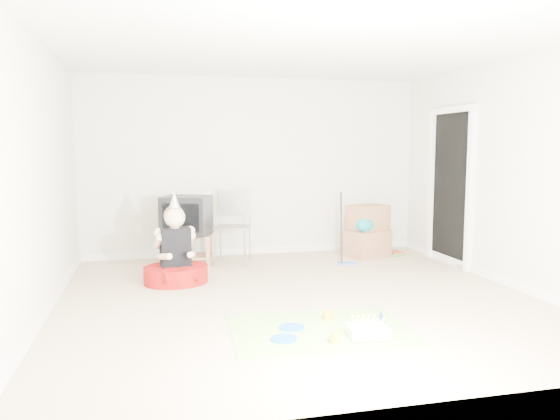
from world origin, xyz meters
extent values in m
plane|color=tan|center=(0.00, 0.00, 0.00)|extent=(5.00, 5.00, 0.00)
cube|color=black|center=(2.48, 1.20, 1.02)|extent=(0.02, 0.90, 2.05)
cube|color=#966643|center=(-1.04, 1.94, 0.40)|extent=(0.74, 0.54, 0.03)
cube|color=#966643|center=(-1.04, 1.94, 0.12)|extent=(0.74, 0.54, 0.03)
cube|color=#966643|center=(-1.37, 1.82, 0.21)|extent=(0.06, 0.06, 0.42)
cube|color=#966643|center=(-0.77, 1.70, 0.21)|extent=(0.06, 0.06, 0.42)
cube|color=#966643|center=(-1.30, 2.17, 0.21)|extent=(0.06, 0.06, 0.42)
cube|color=#966643|center=(-0.70, 2.05, 0.21)|extent=(0.06, 0.06, 0.42)
cube|color=black|center=(-1.04, 1.94, 0.68)|extent=(0.75, 0.69, 0.52)
cube|color=gray|center=(-0.41, 1.94, 0.50)|extent=(0.58, 0.57, 0.03)
cylinder|color=gray|center=(-0.61, 2.01, 0.51)|extent=(0.02, 0.02, 1.02)
cylinder|color=gray|center=(-0.21, 1.87, 0.51)|extent=(0.02, 0.02, 1.02)
cube|color=#A3704F|center=(1.57, 1.93, 0.19)|extent=(0.71, 0.62, 0.39)
cube|color=#A3704F|center=(1.61, 1.98, 0.57)|extent=(0.63, 0.57, 0.36)
ellipsoid|color=#0B7682|center=(1.46, 1.75, 0.49)|extent=(0.26, 0.18, 0.21)
cube|color=blue|center=(1.10, 1.46, 0.01)|extent=(0.25, 0.14, 0.03)
cylinder|color=black|center=(1.10, 1.46, 0.50)|extent=(0.11, 0.32, 0.95)
cube|color=#2A7E33|center=(2.02, 1.91, 0.01)|extent=(0.20, 0.25, 0.03)
cube|color=#AF5225|center=(2.02, 1.91, 0.04)|extent=(0.20, 0.25, 0.03)
cylinder|color=maroon|center=(-1.23, 0.95, 0.10)|extent=(0.85, 0.85, 0.20)
cube|color=black|center=(-1.23, 0.95, 0.43)|extent=(0.37, 0.24, 0.45)
sphere|color=beige|center=(-1.23, 0.95, 0.78)|extent=(0.27, 0.27, 0.24)
cone|color=white|center=(-1.23, 0.95, 0.99)|extent=(0.13, 0.13, 0.18)
cube|color=#FF35A6|center=(-0.07, -1.03, 0.00)|extent=(1.63, 1.23, 0.01)
cube|color=white|center=(0.26, -1.30, 0.05)|extent=(0.36, 0.30, 0.09)
cube|color=#41B759|center=(0.26, -1.30, 0.01)|extent=(0.36, 0.30, 0.01)
cylinder|color=beige|center=(0.14, -1.35, 0.13)|extent=(0.01, 0.01, 0.07)
cylinder|color=beige|center=(0.18, -1.35, 0.13)|extent=(0.01, 0.01, 0.07)
cylinder|color=beige|center=(0.23, -1.35, 0.13)|extent=(0.01, 0.01, 0.07)
cylinder|color=beige|center=(0.28, -1.36, 0.13)|extent=(0.01, 0.01, 0.07)
cylinder|color=beige|center=(0.32, -1.36, 0.13)|extent=(0.01, 0.01, 0.07)
cylinder|color=beige|center=(0.37, -1.37, 0.13)|extent=(0.01, 0.01, 0.07)
cylinder|color=beige|center=(0.15, -1.24, 0.13)|extent=(0.01, 0.01, 0.07)
cylinder|color=beige|center=(0.19, -1.24, 0.13)|extent=(0.01, 0.01, 0.07)
cylinder|color=beige|center=(0.24, -1.25, 0.13)|extent=(0.01, 0.01, 0.07)
cylinder|color=beige|center=(0.29, -1.25, 0.13)|extent=(0.01, 0.01, 0.07)
cylinder|color=beige|center=(0.33, -1.26, 0.13)|extent=(0.01, 0.01, 0.07)
cylinder|color=blue|center=(-0.31, -0.94, 0.01)|extent=(0.28, 0.28, 0.01)
cylinder|color=blue|center=(-0.45, -1.21, 0.01)|extent=(0.23, 0.23, 0.01)
cylinder|color=orange|center=(0.07, -0.80, 0.05)|extent=(0.08, 0.08, 0.09)
cylinder|color=orange|center=(-0.06, -1.38, 0.05)|extent=(0.08, 0.08, 0.09)
cone|color=#1A28B6|center=(0.46, -1.12, 0.09)|extent=(0.15, 0.15, 0.16)
camera|label=1|loc=(-1.48, -5.45, 1.60)|focal=35.00mm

